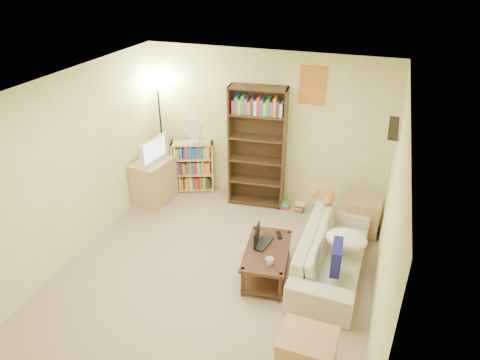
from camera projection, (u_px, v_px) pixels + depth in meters
The scene contains 19 objects.
room at pixel (211, 165), 4.87m from camera, with size 4.50×4.54×2.52m.
sofa at pixel (332, 252), 5.61m from camera, with size 0.83×2.02×0.59m, color beige.
navy_pillow at pixel (336, 257), 5.09m from camera, with size 0.39×0.12×0.35m, color navy.
cream_blanket at pixel (346, 239), 5.50m from camera, with size 0.54×0.39×0.23m, color white.
tabby_cat at pixel (326, 196), 6.15m from camera, with size 0.46×0.17×0.16m.
coffee_table at pixel (267, 259), 5.50m from camera, with size 0.66×1.03×0.43m.
laptop at pixel (267, 244), 5.51m from camera, with size 0.29×0.40×0.03m, color black.
laptop_screen at pixel (257, 235), 5.48m from camera, with size 0.01×0.32×0.22m, color white.
mug at pixel (269, 261), 5.14m from camera, with size 0.11×0.11×0.09m, color silver.
tv_remote at pixel (279, 235), 5.69m from camera, with size 0.05×0.17×0.02m, color black.
tv_stand at pixel (154, 181), 7.19m from camera, with size 0.49×0.68×0.73m, color tan.
television at pixel (150, 150), 6.92m from camera, with size 0.19×0.73×0.42m, color black.
tall_bookshelf at pixel (257, 145), 6.79m from camera, with size 0.93×0.39×2.00m.
short_bookshelf at pixel (193, 166), 7.48m from camera, with size 0.77×0.53×0.91m.
desk_fan at pixel (193, 131), 7.11m from camera, with size 0.33×0.18×0.44m.
floor_lamp at pixel (159, 106), 7.16m from camera, with size 0.32×0.32×1.87m.
side_table at pixel (363, 215), 6.43m from camera, with size 0.49×0.49×0.56m, color tan.
end_cabinet at pixel (307, 353), 4.27m from camera, with size 0.55×0.46×0.46m, color tan.
book_stacks at pixel (293, 206), 7.03m from camera, with size 0.42×0.17×0.17m.
Camera 1 is at (1.76, -4.02, 3.77)m, focal length 32.00 mm.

